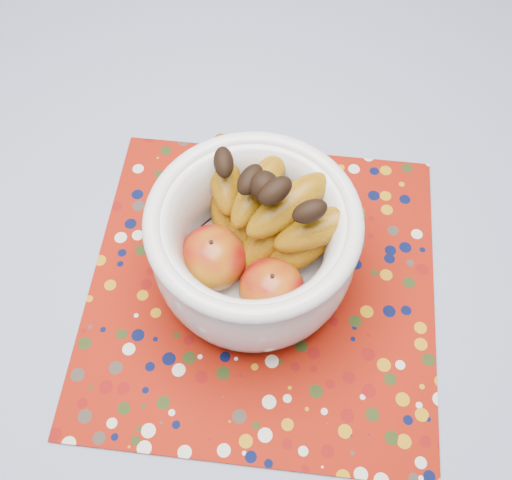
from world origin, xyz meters
TOP-DOWN VIEW (x-y plane):
  - table at (0.00, 0.00)m, footprint 1.20×1.20m
  - tablecloth at (0.00, 0.00)m, footprint 1.32×1.32m
  - placemat at (0.09, -0.11)m, footprint 0.60×0.60m
  - fruit_bowl at (0.07, -0.09)m, footprint 0.29×0.25m

SIDE VIEW (x-z plane):
  - table at x=0.00m, z-range 0.30..1.05m
  - tablecloth at x=0.00m, z-range 0.75..0.76m
  - placemat at x=0.09m, z-range 0.76..0.76m
  - fruit_bowl at x=0.07m, z-range 0.75..0.95m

